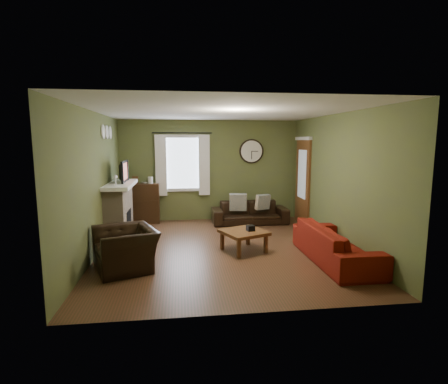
{
  "coord_description": "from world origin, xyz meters",
  "views": [
    {
      "loc": [
        -0.77,
        -6.5,
        2.07
      ],
      "look_at": [
        0.1,
        0.4,
        1.05
      ],
      "focal_mm": 28.0,
      "sensor_mm": 36.0,
      "label": 1
    }
  ],
  "objects": [
    {
      "name": "tv",
      "position": [
        -2.05,
        1.3,
        1.35
      ],
      "size": [
        0.08,
        0.6,
        0.35
      ],
      "primitive_type": "imported",
      "rotation": [
        0.0,
        0.0,
        1.57
      ],
      "color": "black",
      "rests_on": "mantel"
    },
    {
      "name": "wall_front",
      "position": [
        0.0,
        -2.6,
        1.3
      ],
      "size": [
        4.6,
        0.0,
        2.6
      ],
      "primitive_type": "cube",
      "color": "#576234",
      "rests_on": "ground"
    },
    {
      "name": "wine_glass_b",
      "position": [
        -2.05,
        0.65,
        1.29
      ],
      "size": [
        0.08,
        0.08,
        0.21
      ],
      "primitive_type": null,
      "color": "white",
      "rests_on": "mantel"
    },
    {
      "name": "book",
      "position": [
        -1.73,
        2.51,
        0.96
      ],
      "size": [
        0.23,
        0.26,
        0.02
      ],
      "primitive_type": "imported",
      "rotation": [
        0.0,
        0.0,
        0.44
      ],
      "color": "#59351B",
      "rests_on": "bookshelf"
    },
    {
      "name": "tissue_box",
      "position": [
        0.52,
        -0.23,
        0.4
      ],
      "size": [
        0.16,
        0.16,
        0.1
      ],
      "primitive_type": "cube",
      "rotation": [
        0.0,
        0.0,
        0.21
      ],
      "color": "black",
      "rests_on": "coffee_table"
    },
    {
      "name": "wall_clock",
      "position": [
        1.1,
        2.55,
        1.8
      ],
      "size": [
        0.64,
        0.06,
        0.64
      ],
      "primitive_type": null,
      "color": "white",
      "rests_on": "wall_back"
    },
    {
      "name": "armchair",
      "position": [
        -1.67,
        -0.86,
        0.33
      ],
      "size": [
        1.21,
        1.29,
        0.67
      ],
      "primitive_type": "imported",
      "rotation": [
        0.0,
        0.0,
        -1.2
      ],
      "color": "black",
      "rests_on": "floor"
    },
    {
      "name": "wall_back",
      "position": [
        0.0,
        2.6,
        1.3
      ],
      "size": [
        4.6,
        0.0,
        2.6
      ],
      "primitive_type": "cube",
      "color": "#576234",
      "rests_on": "ground"
    },
    {
      "name": "pillow_right",
      "position": [
        0.66,
        2.0,
        0.55
      ],
      "size": [
        0.44,
        0.19,
        0.43
      ],
      "primitive_type": "cube",
      "rotation": [
        0.0,
        0.0,
        -0.15
      ],
      "color": "gray",
      "rests_on": "sofa_brown"
    },
    {
      "name": "curtain_rod",
      "position": [
        -0.7,
        2.48,
        2.27
      ],
      "size": [
        0.03,
        0.03,
        1.5
      ],
      "primitive_type": "cylinder",
      "color": "black",
      "rests_on": "wall_back"
    },
    {
      "name": "firebox",
      "position": [
        -1.91,
        1.15,
        0.3
      ],
      "size": [
        0.04,
        0.6,
        0.55
      ],
      "primitive_type": "cube",
      "color": "black",
      "rests_on": "fireplace"
    },
    {
      "name": "window_pane",
      "position": [
        -0.7,
        2.58,
        1.5
      ],
      "size": [
        1.0,
        0.02,
        1.3
      ],
      "primitive_type": null,
      "color": "silver",
      "rests_on": "wall_back"
    },
    {
      "name": "floor",
      "position": [
        0.0,
        0.0,
        0.0
      ],
      "size": [
        4.6,
        5.2,
        0.0
      ],
      "primitive_type": "cube",
      "color": "#513220",
      "rests_on": "ground"
    },
    {
      "name": "curtain_left",
      "position": [
        -1.25,
        2.48,
        1.45
      ],
      "size": [
        0.28,
        0.04,
        1.55
      ],
      "primitive_type": "cube",
      "color": "white",
      "rests_on": "wall_back"
    },
    {
      "name": "medallion_left",
      "position": [
        -2.28,
        0.8,
        2.25
      ],
      "size": [
        0.28,
        0.28,
        0.03
      ],
      "primitive_type": "cylinder",
      "color": "white",
      "rests_on": "wall_left"
    },
    {
      "name": "medallion_right",
      "position": [
        -2.28,
        1.5,
        2.25
      ],
      "size": [
        0.28,
        0.28,
        0.03
      ],
      "primitive_type": "cylinder",
      "color": "white",
      "rests_on": "wall_left"
    },
    {
      "name": "mantel",
      "position": [
        -2.07,
        1.15,
        1.14
      ],
      "size": [
        0.58,
        1.6,
        0.08
      ],
      "primitive_type": "cube",
      "color": "white",
      "rests_on": "fireplace"
    },
    {
      "name": "coffee_table",
      "position": [
        0.4,
        -0.21,
        0.2
      ],
      "size": [
        0.97,
        0.97,
        0.4
      ],
      "primitive_type": null,
      "rotation": [
        0.0,
        0.0,
        0.4
      ],
      "color": "#59351B",
      "rests_on": "floor"
    },
    {
      "name": "curtain_right",
      "position": [
        -0.15,
        2.48,
        1.45
      ],
      "size": [
        0.28,
        0.04,
        1.55
      ],
      "primitive_type": "cube",
      "color": "white",
      "rests_on": "wall_back"
    },
    {
      "name": "door",
      "position": [
        2.27,
        1.85,
        1.05
      ],
      "size": [
        0.05,
        0.9,
        2.1
      ],
      "primitive_type": "cube",
      "color": "brown",
      "rests_on": "floor"
    },
    {
      "name": "pillow_left",
      "position": [
        1.28,
        1.94,
        0.55
      ],
      "size": [
        0.39,
        0.24,
        0.38
      ],
      "primitive_type": "cube",
      "rotation": [
        0.0,
        0.0,
        0.36
      ],
      "color": "gray",
      "rests_on": "sofa_brown"
    },
    {
      "name": "medallion_mid",
      "position": [
        -2.28,
        1.15,
        2.25
      ],
      "size": [
        0.28,
        0.28,
        0.03
      ],
      "primitive_type": "cylinder",
      "color": "white",
      "rests_on": "wall_left"
    },
    {
      "name": "sofa_red",
      "position": [
        1.87,
        -0.95,
        0.31
      ],
      "size": [
        0.82,
        2.1,
        0.61
      ],
      "primitive_type": "imported",
      "rotation": [
        0.0,
        0.0,
        1.57
      ],
      "color": "#691108",
      "rests_on": "floor"
    },
    {
      "name": "ceiling",
      "position": [
        0.0,
        0.0,
        2.6
      ],
      "size": [
        4.6,
        5.2,
        0.0
      ],
      "primitive_type": "cube",
      "color": "white",
      "rests_on": "ground"
    },
    {
      "name": "wine_glass_a",
      "position": [
        -2.05,
        0.6,
        1.28
      ],
      "size": [
        0.07,
        0.07,
        0.21
      ],
      "primitive_type": null,
      "color": "white",
      "rests_on": "mantel"
    },
    {
      "name": "wall_right",
      "position": [
        2.3,
        0.0,
        1.3
      ],
      "size": [
        0.0,
        5.2,
        2.6
      ],
      "primitive_type": "cube",
      "color": "#576234",
      "rests_on": "ground"
    },
    {
      "name": "tv_screen",
      "position": [
        -1.97,
        1.3,
        1.41
      ],
      "size": [
        0.02,
        0.62,
        0.36
      ],
      "primitive_type": "cube",
      "color": "#994C3F",
      "rests_on": "mantel"
    },
    {
      "name": "fireplace",
      "position": [
        -2.1,
        1.15,
        0.55
      ],
      "size": [
        0.4,
        1.4,
        1.1
      ],
      "primitive_type": "cube",
      "color": "tan",
      "rests_on": "floor"
    },
    {
      "name": "sofa_brown",
      "position": [
        0.96,
        2.01,
        0.28
      ],
      "size": [
        1.89,
        0.74,
        0.55
      ],
      "primitive_type": "imported",
      "color": "black",
      "rests_on": "floor"
    },
    {
      "name": "bookshelf",
      "position": [
        -1.73,
        2.4,
        0.5
      ],
      "size": [
        0.85,
        0.36,
        1.01
      ],
      "primitive_type": null,
      "color": "black",
      "rests_on": "floor"
    },
    {
      "name": "wall_left",
      "position": [
        -2.3,
        0.0,
        1.3
      ],
      "size": [
        0.0,
        5.2,
        2.6
      ],
      "primitive_type": "cube",
      "color": "#576234",
      "rests_on": "ground"
    }
  ]
}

